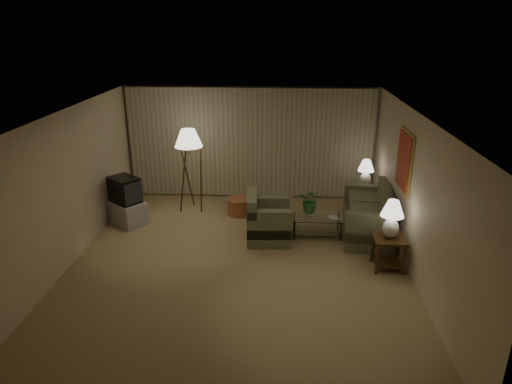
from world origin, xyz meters
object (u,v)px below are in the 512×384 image
(floor_lamp, at_px, (190,169))
(vase, at_px, (310,213))
(table_lamp_far, at_px, (366,171))
(sofa, at_px, (366,217))
(side_table_far, at_px, (364,195))
(crt_tv, at_px, (125,190))
(side_table_near, at_px, (388,247))
(ottoman, at_px, (240,206))
(armchair, at_px, (269,222))
(coffee_table, at_px, (317,223))
(tv_cabinet, at_px, (127,212))
(table_lamp_near, at_px, (392,216))

(floor_lamp, xyz_separation_m, vase, (2.65, -1.21, -0.50))
(table_lamp_far, xyz_separation_m, floor_lamp, (-3.95, -0.14, 0.02))
(vase, bearing_deg, sofa, 4.97)
(side_table_far, bearing_deg, crt_tv, -169.51)
(side_table_near, bearing_deg, side_table_far, 90.00)
(side_table_near, height_order, table_lamp_far, table_lamp_far)
(crt_tv, xyz_separation_m, ottoman, (2.38, 0.63, -0.58))
(armchair, xyz_separation_m, floor_lamp, (-1.83, 1.43, 0.61))
(table_lamp_far, xyz_separation_m, crt_tv, (-5.20, -0.96, -0.20))
(table_lamp_far, bearing_deg, ottoman, -173.35)
(table_lamp_far, bearing_deg, vase, -133.91)
(side_table_near, bearing_deg, coffee_table, 132.61)
(table_lamp_far, distance_m, ottoman, 2.94)
(table_lamp_far, height_order, tv_cabinet, table_lamp_far)
(armchair, bearing_deg, floor_lamp, 49.01)
(side_table_far, height_order, vase, side_table_far)
(table_lamp_near, relative_size, floor_lamp, 0.36)
(crt_tv, bearing_deg, table_lamp_far, 49.50)
(table_lamp_far, relative_size, coffee_table, 0.60)
(armchair, relative_size, table_lamp_far, 1.58)
(crt_tv, bearing_deg, table_lamp_near, 21.53)
(tv_cabinet, distance_m, crt_tv, 0.52)
(sofa, xyz_separation_m, side_table_near, (0.15, -1.35, 0.02))
(coffee_table, bearing_deg, table_lamp_near, -47.39)
(coffee_table, relative_size, crt_tv, 1.35)
(table_lamp_near, height_order, table_lamp_far, table_lamp_near)
(armchair, xyz_separation_m, coffee_table, (0.97, 0.22, -0.10))
(side_table_far, distance_m, tv_cabinet, 5.29)
(table_lamp_near, distance_m, coffee_table, 1.85)
(side_table_far, bearing_deg, table_lamp_far, -135.00)
(side_table_near, distance_m, tv_cabinet, 5.45)
(tv_cabinet, bearing_deg, crt_tv, 0.00)
(table_lamp_far, bearing_deg, side_table_near, -90.00)
(table_lamp_near, xyz_separation_m, tv_cabinet, (-5.20, 1.64, -0.76))
(armchair, xyz_separation_m, side_table_far, (2.12, 1.57, 0.02))
(side_table_far, xyz_separation_m, ottoman, (-2.82, -0.33, -0.21))
(side_table_near, bearing_deg, floor_lamp, 148.13)
(table_lamp_near, relative_size, ottoman, 1.23)
(coffee_table, bearing_deg, crt_tv, 174.54)
(armchair, xyz_separation_m, ottoman, (-0.69, 1.25, -0.19))
(side_table_near, relative_size, side_table_far, 1.00)
(side_table_near, bearing_deg, crt_tv, 162.52)
(side_table_near, distance_m, coffee_table, 1.70)
(armchair, bearing_deg, table_lamp_far, -56.34)
(sofa, bearing_deg, side_table_far, 179.56)
(table_lamp_near, distance_m, floor_lamp, 4.65)
(side_table_near, bearing_deg, table_lamp_far, 90.00)
(coffee_table, relative_size, tv_cabinet, 1.08)
(coffee_table, height_order, floor_lamp, floor_lamp)
(coffee_table, height_order, ottoman, coffee_table)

